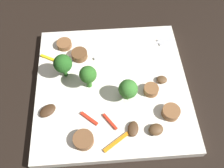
# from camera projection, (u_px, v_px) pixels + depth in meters

# --- Properties ---
(ground_plane) EXTENTS (1.40, 1.40, 0.00)m
(ground_plane) POSITION_uv_depth(u_px,v_px,m) (112.00, 89.00, 0.50)
(ground_plane) COLOR black
(plate) EXTENTS (0.29, 0.29, 0.02)m
(plate) POSITION_uv_depth(u_px,v_px,m) (112.00, 86.00, 0.49)
(plate) COLOR white
(plate) RESTS_ON ground_plane
(fork) EXTENTS (0.18, 0.05, 0.00)m
(fork) POSITION_uv_depth(u_px,v_px,m) (141.00, 47.00, 0.53)
(fork) COLOR silver
(fork) RESTS_ON plate
(broccoli_floret_0) EXTENTS (0.03, 0.03, 0.05)m
(broccoli_floret_0) POSITION_uv_depth(u_px,v_px,m) (128.00, 89.00, 0.44)
(broccoli_floret_0) COLOR #408630
(broccoli_floret_0) RESTS_ON plate
(broccoli_floret_1) EXTENTS (0.03, 0.03, 0.05)m
(broccoli_floret_1) POSITION_uv_depth(u_px,v_px,m) (88.00, 74.00, 0.45)
(broccoli_floret_1) COLOR #347525
(broccoli_floret_1) RESTS_ON plate
(broccoli_floret_2) EXTENTS (0.04, 0.04, 0.06)m
(broccoli_floret_2) POSITION_uv_depth(u_px,v_px,m) (63.00, 64.00, 0.46)
(broccoli_floret_2) COLOR #296420
(broccoli_floret_2) RESTS_ON plate
(sausage_slice_0) EXTENTS (0.03, 0.03, 0.02)m
(sausage_slice_0) POSITION_uv_depth(u_px,v_px,m) (171.00, 112.00, 0.44)
(sausage_slice_0) COLOR brown
(sausage_slice_0) RESTS_ON plate
(sausage_slice_1) EXTENTS (0.04, 0.04, 0.01)m
(sausage_slice_1) POSITION_uv_depth(u_px,v_px,m) (64.00, 44.00, 0.53)
(sausage_slice_1) COLOR brown
(sausage_slice_1) RESTS_ON plate
(sausage_slice_2) EXTENTS (0.04, 0.04, 0.01)m
(sausage_slice_2) POSITION_uv_depth(u_px,v_px,m) (151.00, 90.00, 0.47)
(sausage_slice_2) COLOR brown
(sausage_slice_2) RESTS_ON plate
(sausage_slice_3) EXTENTS (0.05, 0.05, 0.01)m
(sausage_slice_3) POSITION_uv_depth(u_px,v_px,m) (83.00, 140.00, 0.42)
(sausage_slice_3) COLOR brown
(sausage_slice_3) RESTS_ON plate
(sausage_slice_4) EXTENTS (0.04, 0.04, 0.01)m
(sausage_slice_4) POSITION_uv_depth(u_px,v_px,m) (79.00, 55.00, 0.51)
(sausage_slice_4) COLOR brown
(sausage_slice_4) RESTS_ON plate
(mushroom_0) EXTENTS (0.02, 0.02, 0.01)m
(mushroom_0) POSITION_uv_depth(u_px,v_px,m) (162.00, 79.00, 0.48)
(mushroom_0) COLOR brown
(mushroom_0) RESTS_ON plate
(mushroom_1) EXTENTS (0.03, 0.03, 0.01)m
(mushroom_1) POSITION_uv_depth(u_px,v_px,m) (156.00, 129.00, 0.43)
(mushroom_1) COLOR brown
(mushroom_1) RESTS_ON plate
(mushroom_2) EXTENTS (0.04, 0.04, 0.01)m
(mushroom_2) POSITION_uv_depth(u_px,v_px,m) (47.00, 111.00, 0.45)
(mushroom_2) COLOR #422B19
(mushroom_2) RESTS_ON plate
(mushroom_3) EXTENTS (0.03, 0.03, 0.01)m
(mushroom_3) POSITION_uv_depth(u_px,v_px,m) (133.00, 129.00, 0.43)
(mushroom_3) COLOR #4C331E
(mushroom_3) RESTS_ON plate
(pepper_strip_0) EXTENTS (0.05, 0.03, 0.00)m
(pepper_strip_0) POSITION_uv_depth(u_px,v_px,m) (53.00, 60.00, 0.51)
(pepper_strip_0) COLOR yellow
(pepper_strip_0) RESTS_ON plate
(pepper_strip_1) EXTENTS (0.02, 0.03, 0.00)m
(pepper_strip_1) POSITION_uv_depth(u_px,v_px,m) (110.00, 122.00, 0.44)
(pepper_strip_1) COLOR red
(pepper_strip_1) RESTS_ON plate
(pepper_strip_2) EXTENTS (0.05, 0.04, 0.00)m
(pepper_strip_2) POSITION_uv_depth(u_px,v_px,m) (116.00, 142.00, 0.42)
(pepper_strip_2) COLOR orange
(pepper_strip_2) RESTS_ON plate
(pepper_strip_3) EXTENTS (0.03, 0.03, 0.00)m
(pepper_strip_3) POSITION_uv_depth(u_px,v_px,m) (89.00, 118.00, 0.44)
(pepper_strip_3) COLOR red
(pepper_strip_3) RESTS_ON plate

